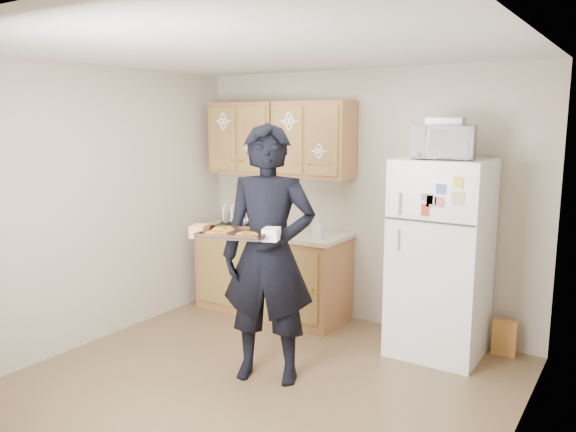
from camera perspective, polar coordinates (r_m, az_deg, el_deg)
The scene contains 22 objects.
floor at distance 4.49m, azimuth -3.50°, elevation -17.04°, with size 3.60×3.60×0.00m, color brown.
ceiling at distance 4.03m, azimuth -3.88°, elevation 16.55°, with size 3.60×3.60×0.00m, color silver.
wall_back at distance 5.61m, azimuth 7.33°, elevation 1.78°, with size 3.60×0.04×2.50m, color #B3A591.
wall_front at distance 2.88m, azimuth -25.65°, elevation -6.78°, with size 3.60×0.04×2.50m, color #B3A591.
wall_left at distance 5.34m, azimuth -19.42°, elevation 0.89°, with size 0.04×3.60×2.50m, color #B3A591.
wall_right at distance 3.36m, azimuth 21.92°, elevation -4.26°, with size 0.04×3.60×2.50m, color #B3A591.
refrigerator at distance 5.00m, azimuth 15.25°, elevation -4.14°, with size 0.75×0.70×1.70m, color white.
base_cabinet at distance 5.92m, azimuth -1.68°, elevation -5.83°, with size 1.60×0.60×0.86m, color brown.
countertop at distance 5.82m, azimuth -1.70°, elevation -1.56°, with size 1.64×0.64×0.04m, color #B4AA8B.
upper_cab_left at distance 6.05m, azimuth -4.17°, elevation 7.88°, with size 0.80×0.33×0.75m, color brown.
upper_cab_right at distance 5.59m, azimuth 2.62°, elevation 7.74°, with size 0.80×0.33×0.75m, color brown.
cereal_box at distance 5.31m, azimuth 21.12°, elevation -11.45°, with size 0.20×0.07×0.32m, color gold.
person at distance 4.31m, azimuth -1.98°, elevation -3.95°, with size 0.73×0.48×2.00m, color black.
baking_tray at distance 4.11m, azimuth -5.43°, elevation -1.82°, with size 0.49×0.36×0.04m, color black.
pizza_front_left at distance 4.06m, azimuth -7.32°, elevation -1.73°, with size 0.16×0.16×0.02m, color orange.
pizza_front_right at distance 3.99m, azimuth -4.23°, elevation -1.88°, with size 0.16×0.16×0.02m, color orange.
pizza_back_left at distance 4.22m, azimuth -6.57°, elevation -1.30°, with size 0.16×0.16×0.02m, color orange.
microwave at distance 4.82m, azimuth 15.52°, elevation 7.22°, with size 0.50×0.34×0.27m, color white.
foil_pan at distance 4.84m, azimuth 15.72°, elevation 9.22°, with size 0.29×0.20×0.06m, color #AAAAB0.
dish_rack at distance 6.02m, azimuth -5.17°, elevation -0.22°, with size 0.40×0.30×0.16m, color black.
bowl at distance 6.00m, azimuth -4.83°, elevation -0.57°, with size 0.23×0.23×0.06m, color white.
soap_bottle at distance 5.36m, azimuth 3.07°, elevation -1.26°, with size 0.09×0.09×0.19m, color white.
Camera 1 is at (2.39, -3.21, 2.02)m, focal length 35.00 mm.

